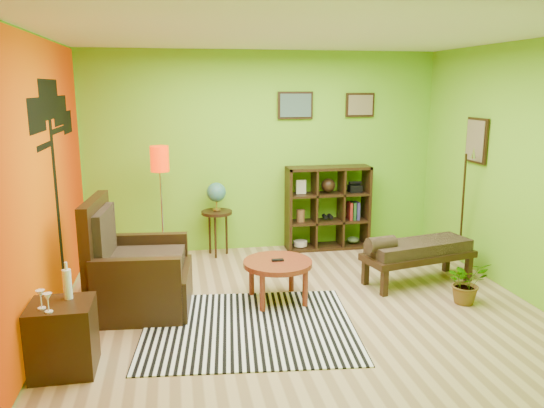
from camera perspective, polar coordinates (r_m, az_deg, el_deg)
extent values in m
plane|color=tan|center=(5.76, 2.92, -11.09)|extent=(5.00, 5.00, 0.00)
cube|color=#74C120|center=(7.54, -0.93, 5.61)|extent=(5.00, 0.04, 2.80)
cube|color=#74C120|center=(3.27, 12.36, -3.86)|extent=(5.00, 0.04, 2.80)
cube|color=#74C120|center=(5.36, -23.88, 1.71)|extent=(0.04, 4.50, 2.80)
cube|color=#74C120|center=(6.42, 25.38, 3.19)|extent=(0.04, 4.50, 2.80)
cube|color=white|center=(5.31, 3.27, 17.84)|extent=(5.00, 4.50, 0.04)
cube|color=#D84F00|center=(5.36, -23.68, 1.72)|extent=(0.01, 4.45, 2.75)
cube|color=black|center=(5.95, -22.04, -0.61)|extent=(0.01, 0.14, 2.10)
cube|color=black|center=(5.33, -23.96, 8.71)|extent=(0.01, 0.65, 0.32)
cube|color=black|center=(5.86, -22.85, 10.33)|extent=(0.01, 0.85, 0.40)
cube|color=black|center=(6.36, -21.81, 9.33)|extent=(0.01, 0.70, 0.32)
cube|color=black|center=(6.71, -21.14, 8.21)|extent=(0.01, 0.50, 0.26)
cube|color=black|center=(7.55, 2.52, 10.56)|extent=(0.50, 0.03, 0.38)
cube|color=#4B6C63|center=(7.53, 2.57, 10.55)|extent=(0.44, 0.01, 0.32)
cube|color=black|center=(7.82, 9.44, 10.47)|extent=(0.42, 0.03, 0.34)
cube|color=#907E57|center=(7.80, 9.50, 10.46)|extent=(0.36, 0.01, 0.28)
cube|color=black|center=(7.12, 21.17, 6.39)|extent=(0.03, 0.44, 0.56)
cube|color=#907E57|center=(7.10, 20.99, 6.39)|extent=(0.01, 0.38, 0.50)
cylinder|color=black|center=(7.19, 19.81, -0.50)|extent=(0.23, 0.34, 1.46)
cone|color=silver|center=(6.94, 20.88, 5.19)|extent=(0.08, 0.09, 0.16)
cube|color=white|center=(5.33, -2.51, -13.06)|extent=(2.22, 1.90, 0.01)
cylinder|color=maroon|center=(5.78, 0.62, -6.40)|extent=(0.75, 0.75, 0.05)
cylinder|color=maroon|center=(6.13, 2.10, -7.55)|extent=(0.06, 0.06, 0.41)
cylinder|color=maroon|center=(6.01, -2.21, -7.97)|extent=(0.06, 0.06, 0.41)
cylinder|color=maroon|center=(5.72, 3.59, -9.09)|extent=(0.06, 0.06, 0.41)
cylinder|color=maroon|center=(5.58, -1.04, -9.60)|extent=(0.06, 0.06, 0.41)
cube|color=black|center=(5.76, 0.62, -6.05)|extent=(0.13, 0.05, 0.02)
cube|color=black|center=(5.82, -13.60, -8.88)|extent=(1.04, 1.02, 0.44)
cube|color=black|center=(5.78, -18.31, -5.30)|extent=(0.19, 0.94, 1.20)
cube|color=black|center=(5.36, -14.35, -9.30)|extent=(0.88, 0.19, 0.70)
cube|color=black|center=(6.19, -13.08, -6.25)|extent=(0.88, 0.19, 0.70)
cube|color=#FCC27C|center=(5.72, -13.43, -6.13)|extent=(0.83, 0.81, 0.15)
cube|color=#FCC27C|center=(5.70, -17.60, -3.22)|extent=(0.16, 0.70, 0.55)
cube|color=black|center=(4.79, -21.56, -13.22)|extent=(0.50, 0.46, 0.59)
cylinder|color=white|center=(4.71, -21.14, -8.04)|extent=(0.07, 0.07, 0.25)
cylinder|color=white|center=(4.66, -21.29, -6.26)|extent=(0.02, 0.02, 0.07)
cylinder|color=white|center=(4.62, -23.52, -10.23)|extent=(0.06, 0.06, 0.01)
cylinder|color=white|center=(4.60, -23.58, -9.65)|extent=(0.01, 0.01, 0.09)
cone|color=white|center=(4.58, -23.66, -8.84)|extent=(0.07, 0.07, 0.06)
cylinder|color=white|center=(4.53, -22.87, -10.61)|extent=(0.06, 0.06, 0.01)
cylinder|color=white|center=(4.52, -22.93, -10.03)|extent=(0.01, 0.01, 0.09)
cone|color=white|center=(4.49, -23.00, -9.20)|extent=(0.07, 0.07, 0.06)
cylinder|color=silver|center=(7.13, -11.49, -6.49)|extent=(0.24, 0.24, 0.03)
cylinder|color=silver|center=(6.94, -11.75, -0.86)|extent=(0.02, 0.02, 1.47)
cylinder|color=#F12700|center=(6.81, -12.00, 4.78)|extent=(0.23, 0.23, 0.32)
cylinder|color=black|center=(7.33, -5.96, -0.91)|extent=(0.42, 0.42, 0.04)
cylinder|color=black|center=(7.45, -4.91, -3.18)|extent=(0.03, 0.03, 0.59)
cylinder|color=black|center=(7.50, -6.71, -3.13)|extent=(0.03, 0.03, 0.59)
cylinder|color=black|center=(7.28, -6.10, -3.59)|extent=(0.03, 0.03, 0.59)
cylinder|color=gold|center=(7.32, -5.97, -0.59)|extent=(0.11, 0.11, 0.02)
cylinder|color=gold|center=(7.31, -5.98, -0.11)|extent=(0.02, 0.02, 0.11)
sphere|color=#216995|center=(7.27, -6.01, 1.27)|extent=(0.26, 0.26, 0.26)
cube|color=black|center=(7.53, 1.78, -0.59)|extent=(0.04, 0.35, 1.20)
cube|color=black|center=(7.85, 10.08, -0.24)|extent=(0.04, 0.35, 1.20)
cube|color=black|center=(7.82, 5.92, -4.56)|extent=(1.20, 0.35, 0.04)
cube|color=black|center=(7.56, 6.12, 3.88)|extent=(1.20, 0.35, 0.04)
cube|color=black|center=(7.62, 4.57, -0.47)|extent=(0.03, 0.33, 1.12)
cube|color=black|center=(7.73, 7.44, -0.35)|extent=(0.03, 0.33, 1.12)
cube|color=black|center=(7.72, 5.98, -1.86)|extent=(1.12, 0.33, 0.03)
cube|color=black|center=(7.63, 6.05, 1.05)|extent=(1.12, 0.33, 0.03)
cylinder|color=beige|center=(7.70, 3.06, -4.24)|extent=(0.20, 0.20, 0.07)
sphere|color=black|center=(7.60, 6.07, 2.01)|extent=(0.20, 0.20, 0.20)
cube|color=black|center=(7.74, 8.91, 1.66)|extent=(0.18, 0.15, 0.10)
cylinder|color=black|center=(7.69, 5.71, -1.37)|extent=(0.06, 0.12, 0.06)
cylinder|color=black|center=(7.71, 6.28, -1.34)|extent=(0.06, 0.12, 0.06)
ellipsoid|color=#384C26|center=(7.92, 8.72, -3.82)|extent=(0.18, 0.18, 0.09)
cylinder|color=brown|center=(7.59, 3.10, -1.27)|extent=(0.12, 0.12, 0.18)
cube|color=beige|center=(7.50, 3.14, 1.84)|extent=(0.14, 0.03, 0.20)
cube|color=maroon|center=(7.78, 8.34, -0.74)|extent=(0.04, 0.18, 0.26)
cube|color=#1E4C1E|center=(7.80, 8.72, -0.72)|extent=(0.04, 0.18, 0.26)
cube|color=navy|center=(7.82, 9.10, -0.71)|extent=(0.04, 0.18, 0.26)
cube|color=black|center=(6.57, 15.46, -5.35)|extent=(1.44, 0.77, 0.08)
cube|color=#FCC27C|center=(6.54, 15.51, -4.46)|extent=(1.33, 0.69, 0.14)
cylinder|color=#FCC27C|center=(6.20, 11.65, -4.24)|extent=(0.37, 0.24, 0.18)
cube|color=black|center=(7.14, 18.25, -5.70)|extent=(0.08, 0.08, 0.30)
cube|color=black|center=(6.44, 10.01, -7.23)|extent=(0.08, 0.08, 0.30)
cube|color=black|center=(6.87, 20.38, -6.58)|extent=(0.08, 0.08, 0.30)
cube|color=black|center=(6.14, 11.99, -8.32)|extent=(0.08, 0.08, 0.30)
imported|color=#26661E|center=(6.18, 20.14, -8.33)|extent=(0.48, 0.52, 0.37)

